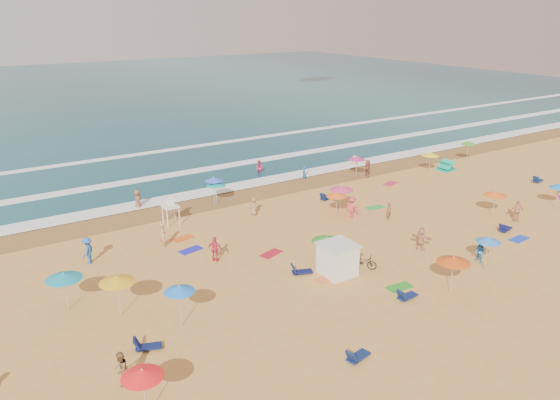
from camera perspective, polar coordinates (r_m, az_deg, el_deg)
ground at (r=41.09m, az=5.50°, el=-4.11°), size 220.00×220.00×0.00m
ocean at (r=116.94m, az=-21.22°, el=10.09°), size 220.00×140.00×0.18m
wet_sand at (r=50.77m, az=-3.23°, el=0.62°), size 220.00×220.00×0.00m
surf_foam at (r=58.23m, az=-7.56°, el=3.05°), size 200.00×18.70×0.05m
cabana at (r=35.58m, az=6.03°, el=-6.23°), size 2.00×2.00×2.00m
cabana_roof at (r=35.14m, az=6.09°, el=-4.68°), size 2.20×2.20×0.12m
bicycle at (r=36.72m, az=8.63°, el=-6.38°), size 1.70×1.88×0.99m
lifeguard_stand at (r=44.07m, az=-11.34°, el=-1.28°), size 1.20×1.20×2.10m
beach_umbrellas at (r=40.95m, az=6.24°, el=-1.00°), size 46.58×24.21×0.78m
loungers at (r=41.86m, az=14.48°, el=-3.96°), size 48.24×20.75×0.34m
towels at (r=39.40m, az=6.22°, el=-5.18°), size 43.42×20.16×0.03m
popup_tents at (r=58.15m, az=22.29°, el=2.23°), size 4.27×14.28×1.20m
beachgoers at (r=43.38m, az=1.08°, el=-1.56°), size 40.24×27.11×2.13m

